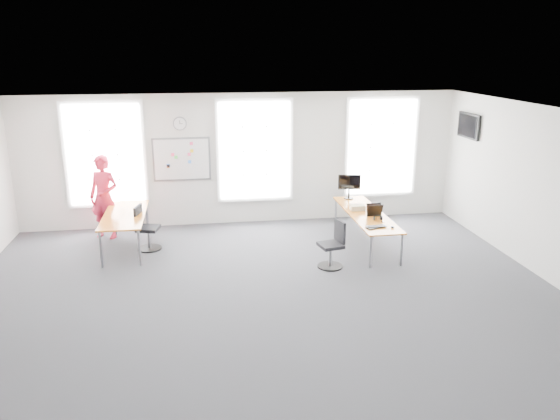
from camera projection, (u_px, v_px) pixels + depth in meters
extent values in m
plane|color=#28282C|center=(264.00, 295.00, 9.11)|extent=(10.00, 10.00, 0.00)
plane|color=silver|center=(263.00, 114.00, 8.25)|extent=(10.00, 10.00, 0.00)
plane|color=white|center=(242.00, 159.00, 12.46)|extent=(10.00, 0.00, 10.00)
plane|color=white|center=(319.00, 334.00, 4.89)|extent=(10.00, 0.00, 10.00)
plane|color=white|center=(551.00, 196.00, 9.42)|extent=(0.00, 10.00, 10.00)
cube|color=white|center=(105.00, 155.00, 11.94)|extent=(1.60, 0.06, 2.20)
cube|color=white|center=(255.00, 151.00, 12.42)|extent=(1.60, 0.06, 2.20)
cube|color=white|center=(381.00, 147.00, 12.87)|extent=(1.60, 0.06, 2.20)
cube|color=orange|center=(366.00, 214.00, 11.31)|extent=(0.72, 2.71, 0.03)
cylinder|color=gray|center=(371.00, 252.00, 10.13)|extent=(0.05, 0.05, 0.63)
cylinder|color=gray|center=(402.00, 250.00, 10.22)|extent=(0.05, 0.05, 0.63)
cylinder|color=gray|center=(336.00, 212.00, 12.59)|extent=(0.05, 0.05, 0.63)
cylinder|color=gray|center=(361.00, 211.00, 12.67)|extent=(0.05, 0.05, 0.63)
cube|color=orange|center=(125.00, 215.00, 10.97)|extent=(0.81, 2.04, 0.03)
cylinder|color=gray|center=(101.00, 250.00, 10.12)|extent=(0.05, 0.05, 0.71)
cylinder|color=gray|center=(139.00, 248.00, 10.23)|extent=(0.05, 0.05, 0.71)
cylinder|color=gray|center=(115.00, 219.00, 11.94)|extent=(0.05, 0.05, 0.71)
cylinder|color=gray|center=(147.00, 217.00, 12.04)|extent=(0.05, 0.05, 0.71)
cylinder|color=black|center=(330.00, 266.00, 10.25)|extent=(0.48, 0.48, 0.03)
cylinder|color=gray|center=(330.00, 256.00, 10.19)|extent=(0.06, 0.06, 0.39)
cube|color=black|center=(331.00, 245.00, 10.13)|extent=(0.48, 0.48, 0.06)
cube|color=black|center=(340.00, 231.00, 10.12)|extent=(0.13, 0.39, 0.41)
cylinder|color=black|center=(150.00, 248.00, 11.16)|extent=(0.49, 0.49, 0.03)
cylinder|color=gray|center=(149.00, 239.00, 11.10)|extent=(0.06, 0.06, 0.40)
cube|color=black|center=(148.00, 228.00, 11.04)|extent=(0.50, 0.50, 0.07)
cube|color=black|center=(138.00, 216.00, 10.98)|extent=(0.14, 0.39, 0.42)
imported|color=red|center=(104.00, 197.00, 11.61)|extent=(0.77, 0.65, 1.80)
cube|color=white|center=(182.00, 159.00, 12.22)|extent=(1.20, 0.03, 0.90)
cylinder|color=gray|center=(180.00, 124.00, 11.99)|extent=(0.30, 0.04, 0.30)
cube|color=black|center=(469.00, 126.00, 12.02)|extent=(0.06, 0.90, 0.55)
cube|color=black|center=(376.00, 227.00, 10.41)|extent=(0.43, 0.27, 0.02)
ellipsoid|color=black|center=(392.00, 227.00, 10.37)|extent=(0.07, 0.11, 0.04)
cylinder|color=black|center=(383.00, 222.00, 10.74)|extent=(0.08, 0.08, 0.01)
cylinder|color=black|center=(375.00, 218.00, 10.83)|extent=(0.04, 0.08, 0.08)
cylinder|color=black|center=(381.00, 218.00, 10.85)|extent=(0.04, 0.08, 0.08)
cylinder|color=gold|center=(375.00, 218.00, 10.83)|extent=(0.01, 0.09, 0.09)
cube|color=black|center=(378.00, 216.00, 10.83)|extent=(0.15, 0.02, 0.01)
cube|color=black|center=(374.00, 209.00, 11.13)|extent=(0.32, 0.10, 0.26)
cube|color=#FF3A03|center=(375.00, 211.00, 11.06)|extent=(0.30, 0.11, 0.23)
cube|color=black|center=(375.00, 210.00, 11.04)|extent=(0.32, 0.12, 0.25)
cube|color=beige|center=(358.00, 207.00, 11.53)|extent=(0.32, 0.25, 0.11)
cylinder|color=black|center=(349.00, 198.00, 12.39)|extent=(0.21, 0.21, 0.02)
cylinder|color=black|center=(349.00, 194.00, 12.36)|extent=(0.04, 0.04, 0.21)
cube|color=black|center=(349.00, 182.00, 12.27)|extent=(0.50, 0.11, 0.34)
cube|color=black|center=(350.00, 182.00, 12.25)|extent=(0.46, 0.07, 0.30)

